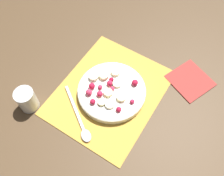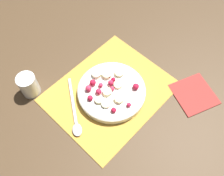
% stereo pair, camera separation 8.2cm
% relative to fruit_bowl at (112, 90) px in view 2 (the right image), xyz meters
% --- Properties ---
extents(ground_plane, '(3.00, 3.00, 0.00)m').
position_rel_fruit_bowl_xyz_m(ground_plane, '(0.00, -0.01, -0.02)').
color(ground_plane, '#4C3823').
extents(placemat, '(0.40, 0.33, 0.01)m').
position_rel_fruit_bowl_xyz_m(placemat, '(0.00, -0.01, -0.02)').
color(placemat, gold).
rests_on(placemat, ground_plane).
extents(fruit_bowl, '(0.23, 0.23, 0.05)m').
position_rel_fruit_bowl_xyz_m(fruit_bowl, '(0.00, 0.00, 0.00)').
color(fruit_bowl, silver).
rests_on(fruit_bowl, placemat).
extents(spoon, '(0.14, 0.19, 0.01)m').
position_rel_fruit_bowl_xyz_m(spoon, '(0.15, -0.02, -0.01)').
color(spoon, silver).
rests_on(spoon, placemat).
extents(drinking_glass, '(0.06, 0.06, 0.08)m').
position_rel_fruit_bowl_xyz_m(drinking_glass, '(0.18, -0.21, 0.02)').
color(drinking_glass, white).
rests_on(drinking_glass, ground_plane).
extents(napkin, '(0.17, 0.17, 0.01)m').
position_rel_fruit_bowl_xyz_m(napkin, '(-0.19, 0.21, -0.02)').
color(napkin, '#A3332D').
rests_on(napkin, ground_plane).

